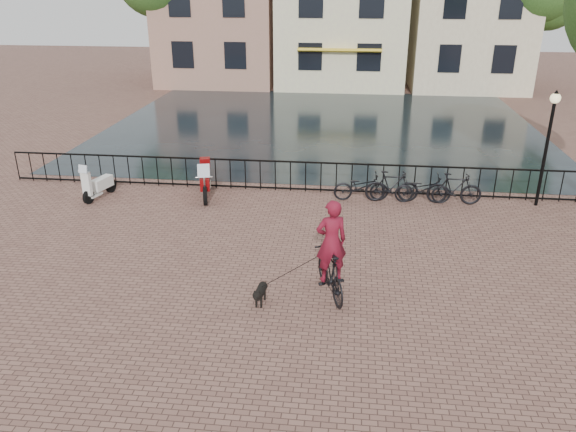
# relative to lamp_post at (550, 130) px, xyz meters

# --- Properties ---
(ground) EXTENTS (100.00, 100.00, 0.00)m
(ground) POSITION_rel_lamp_post_xyz_m (-7.20, -7.60, -2.38)
(ground) COLOR brown
(ground) RESTS_ON ground
(canal_water) EXTENTS (20.00, 20.00, 0.00)m
(canal_water) POSITION_rel_lamp_post_xyz_m (-7.20, 9.70, -2.38)
(canal_water) COLOR black
(canal_water) RESTS_ON ground
(railing) EXTENTS (20.00, 0.05, 1.02)m
(railing) POSITION_rel_lamp_post_xyz_m (-7.20, 0.40, -1.87)
(railing) COLOR black
(railing) RESTS_ON ground
(lamp_post) EXTENTS (0.30, 0.30, 3.45)m
(lamp_post) POSITION_rel_lamp_post_xyz_m (0.00, 0.00, 0.00)
(lamp_post) COLOR black
(lamp_post) RESTS_ON ground
(cyclist) EXTENTS (1.14, 1.98, 2.61)m
(cyclist) POSITION_rel_lamp_post_xyz_m (-6.10, -6.11, -1.39)
(cyclist) COLOR black
(cyclist) RESTS_ON ground
(dog) EXTENTS (0.30, 0.73, 0.48)m
(dog) POSITION_rel_lamp_post_xyz_m (-7.55, -6.66, -2.14)
(dog) COLOR black
(dog) RESTS_ON ground
(motorcycle) EXTENTS (0.89, 1.97, 1.37)m
(motorcycle) POSITION_rel_lamp_post_xyz_m (-10.34, -0.44, -1.69)
(motorcycle) COLOR maroon
(motorcycle) RESTS_ON ground
(scooter) EXTENTS (0.74, 1.45, 1.30)m
(scooter) POSITION_rel_lamp_post_xyz_m (-13.66, -0.94, -1.73)
(scooter) COLOR silver
(scooter) RESTS_ON ground
(parked_bike_0) EXTENTS (1.76, 0.76, 0.90)m
(parked_bike_0) POSITION_rel_lamp_post_xyz_m (-5.40, -0.20, -1.93)
(parked_bike_0) COLOR black
(parked_bike_0) RESTS_ON ground
(parked_bike_1) EXTENTS (1.69, 0.58, 1.00)m
(parked_bike_1) POSITION_rel_lamp_post_xyz_m (-4.45, -0.20, -1.88)
(parked_bike_1) COLOR black
(parked_bike_1) RESTS_ON ground
(parked_bike_2) EXTENTS (1.74, 0.67, 0.90)m
(parked_bike_2) POSITION_rel_lamp_post_xyz_m (-3.50, -0.20, -1.93)
(parked_bike_2) COLOR black
(parked_bike_2) RESTS_ON ground
(parked_bike_3) EXTENTS (1.67, 0.48, 1.00)m
(parked_bike_3) POSITION_rel_lamp_post_xyz_m (-2.55, -0.20, -1.88)
(parked_bike_3) COLOR black
(parked_bike_3) RESTS_ON ground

